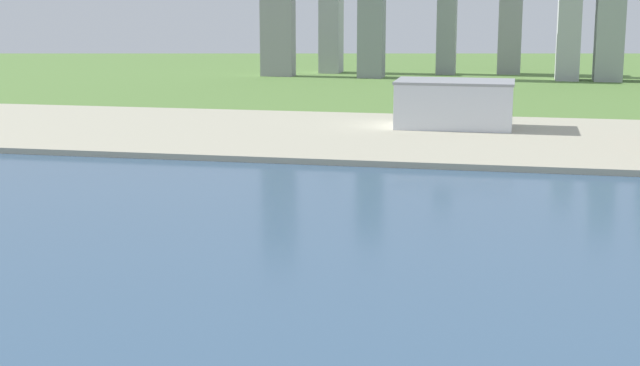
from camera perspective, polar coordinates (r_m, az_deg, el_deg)
ground_plane at (r=238.23m, az=2.96°, el=-4.34°), size 2400.00×2400.00×0.00m
water_bay at (r=181.99m, az=0.06°, el=-9.33°), size 840.00×360.00×0.15m
industrial_pier at (r=422.97m, az=6.87°, el=2.67°), size 840.00×140.00×2.50m
warehouse_main at (r=446.94m, az=7.96°, el=4.66°), size 53.46×31.36×21.53m
distant_skyline at (r=735.91m, az=10.86°, el=10.39°), size 349.29×72.28×148.42m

